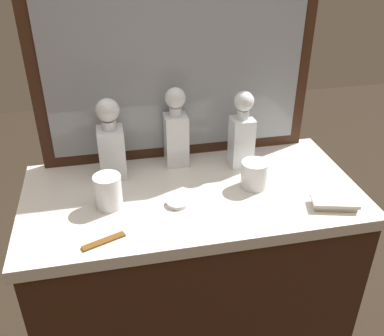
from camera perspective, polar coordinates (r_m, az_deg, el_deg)
dresser at (r=1.63m, az=-0.00°, el=-16.18°), size 1.03×0.52×0.89m
dresser_mirror at (r=1.40m, az=-2.11°, el=15.62°), size 0.91×0.03×0.76m
crystal_decanter_center at (r=1.44m, az=-2.12°, el=4.49°), size 0.08×0.08×0.27m
crystal_decanter_far_left at (r=1.38m, az=-10.59°, el=2.81°), size 0.08×0.08×0.27m
crystal_decanter_front at (r=1.43m, az=6.56°, el=4.12°), size 0.07×0.07×0.26m
crystal_tumbler_center at (r=1.35m, az=8.20°, el=-0.99°), size 0.08×0.08×0.09m
crystal_tumbler_rear at (r=1.27m, az=-10.98°, el=-3.21°), size 0.08×0.08×0.10m
silver_brush_front at (r=1.33m, az=18.29°, el=-4.45°), size 0.14×0.09×0.02m
porcelain_dish at (r=1.27m, az=-1.93°, el=-4.60°), size 0.07×0.07×0.01m
tortoiseshell_comb at (r=1.16m, az=-11.56°, el=-9.45°), size 0.12×0.06×0.01m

